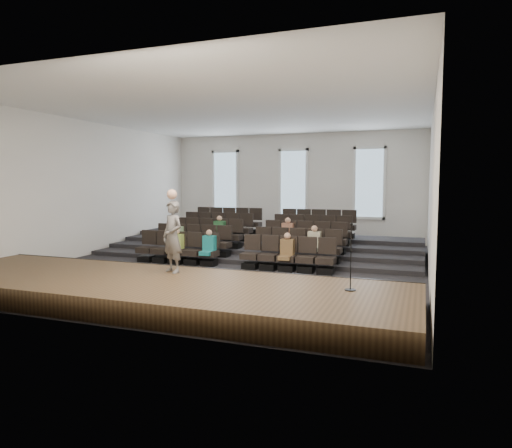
# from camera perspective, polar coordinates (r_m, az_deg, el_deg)

# --- Properties ---
(ground) EXTENTS (14.00, 14.00, 0.00)m
(ground) POSITION_cam_1_polar(r_m,az_deg,el_deg) (15.28, -2.45, -5.04)
(ground) COLOR black
(ground) RESTS_ON ground
(ceiling) EXTENTS (12.00, 14.00, 0.02)m
(ceiling) POSITION_cam_1_polar(r_m,az_deg,el_deg) (15.22, -2.52, 13.86)
(ceiling) COLOR white
(ceiling) RESTS_ON ground
(wall_back) EXTENTS (12.00, 0.04, 5.00)m
(wall_back) POSITION_cam_1_polar(r_m,az_deg,el_deg) (21.69, 4.72, 4.59)
(wall_back) COLOR white
(wall_back) RESTS_ON ground
(wall_front) EXTENTS (12.00, 0.04, 5.00)m
(wall_front) POSITION_cam_1_polar(r_m,az_deg,el_deg) (8.99, -20.08, 3.56)
(wall_front) COLOR white
(wall_front) RESTS_ON ground
(wall_left) EXTENTS (0.04, 14.00, 5.00)m
(wall_left) POSITION_cam_1_polar(r_m,az_deg,el_deg) (18.24, -20.26, 4.19)
(wall_left) COLOR white
(wall_left) RESTS_ON ground
(wall_right) EXTENTS (0.04, 14.00, 5.00)m
(wall_right) POSITION_cam_1_polar(r_m,az_deg,el_deg) (13.88, 21.16, 3.97)
(wall_right) COLOR white
(wall_right) RESTS_ON ground
(stage) EXTENTS (11.80, 3.60, 0.50)m
(stage) POSITION_cam_1_polar(r_m,az_deg,el_deg) (10.81, -13.05, -8.10)
(stage) COLOR #4D3821
(stage) RESTS_ON ground
(stage_lip) EXTENTS (11.80, 0.06, 0.52)m
(stage_lip) POSITION_cam_1_polar(r_m,az_deg,el_deg) (12.29, -8.49, -6.42)
(stage_lip) COLOR black
(stage_lip) RESTS_ON ground
(risers) EXTENTS (11.80, 4.80, 0.60)m
(risers) POSITION_cam_1_polar(r_m,az_deg,el_deg) (18.18, 1.41, -2.78)
(risers) COLOR black
(risers) RESTS_ON ground
(seating_rows) EXTENTS (6.80, 4.70, 1.67)m
(seating_rows) POSITION_cam_1_polar(r_m,az_deg,el_deg) (16.60, -0.40, -1.85)
(seating_rows) COLOR black
(seating_rows) RESTS_ON ground
(windows) EXTENTS (8.44, 0.10, 3.24)m
(windows) POSITION_cam_1_polar(r_m,az_deg,el_deg) (21.62, 4.68, 5.12)
(windows) COLOR white
(windows) RESTS_ON wall_back
(audience) EXTENTS (5.45, 2.64, 1.10)m
(audience) POSITION_cam_1_polar(r_m,az_deg,el_deg) (15.48, -2.38, -1.88)
(audience) COLOR #A5C44E
(audience) RESTS_ON seating_rows
(speaker) EXTENTS (0.76, 0.65, 1.77)m
(speaker) POSITION_cam_1_polar(r_m,az_deg,el_deg) (11.38, -10.39, -1.58)
(speaker) COLOR #615E5C
(speaker) RESTS_ON stage
(mic_stand) EXTENTS (0.23, 0.23, 1.40)m
(mic_stand) POSITION_cam_1_polar(r_m,az_deg,el_deg) (9.59, 11.74, -5.69)
(mic_stand) COLOR black
(mic_stand) RESTS_ON stage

